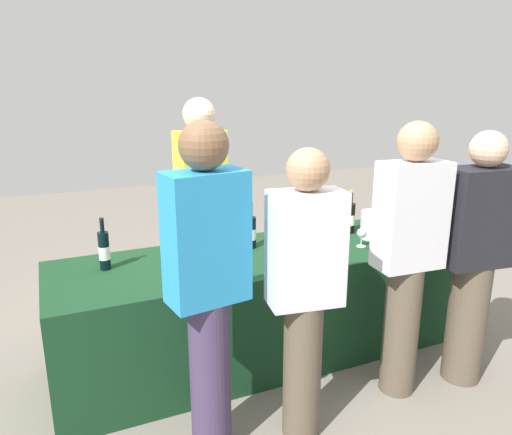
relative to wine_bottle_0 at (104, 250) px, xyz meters
The scene contains 17 objects.
ground_plane 1.28m from the wine_bottle_0, ahead, with size 12.00×12.00×0.00m, color slate.
tasting_table 1.07m from the wine_bottle_0, ahead, with size 2.63×0.84×0.74m, color #14381E.
wine_bottle_0 is the anchor object (origin of this frame).
wine_bottle_1 0.96m from the wine_bottle_0, ahead, with size 0.07×0.07×0.32m.
wine_bottle_2 1.22m from the wine_bottle_0, ahead, with size 0.07×0.07×0.31m.
wine_bottle_3 1.77m from the wine_bottle_0, ahead, with size 0.08×0.08×0.32m.
wine_glass_0 1.02m from the wine_bottle_0, 18.29° to the right, with size 0.07×0.07×0.15m.
wine_glass_1 1.12m from the wine_bottle_0, 13.26° to the right, with size 0.07×0.07×0.13m.
wine_glass_2 1.28m from the wine_bottle_0, 15.45° to the right, with size 0.07×0.07×0.13m.
wine_glass_3 1.69m from the wine_bottle_0, ahead, with size 0.07×0.07×0.13m.
ice_bucket 1.86m from the wine_bottle_0, ahead, with size 0.19×0.19×0.20m, color silver.
server_pouring 0.91m from the wine_bottle_0, 32.31° to the left, with size 0.38×0.24×1.73m.
guest_0 0.93m from the wine_bottle_0, 66.31° to the right, with size 0.40×0.26×1.68m.
guest_1 1.26m from the wine_bottle_0, 47.81° to the right, with size 0.39×0.25×1.54m.
guest_2 1.78m from the wine_bottle_0, 28.08° to the right, with size 0.39×0.23×1.63m.
guest_3 2.22m from the wine_bottle_0, 24.00° to the right, with size 0.46×0.29×1.57m.
menu_board 2.10m from the wine_bottle_0, 23.95° to the left, with size 0.48×0.03×0.79m, color white.
Camera 1 is at (-1.21, -2.76, 1.83)m, focal length 34.06 mm.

